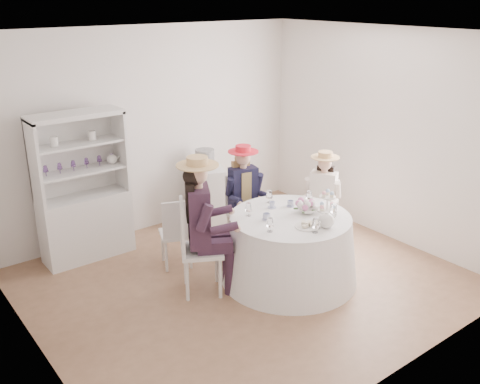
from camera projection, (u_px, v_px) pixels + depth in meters
ground at (245, 281)px, 6.05m from camera, size 4.50×4.50×0.00m
ceiling at (246, 33)px, 5.10m from camera, size 4.50×4.50×0.00m
wall_back at (153, 131)px, 7.06m from camera, size 4.50×0.00×4.50m
wall_front at (407, 232)px, 4.09m from camera, size 4.50×0.00×4.50m
wall_left at (26, 221)px, 4.29m from camera, size 0.00×4.50×4.50m
wall_right at (383, 135)px, 6.86m from camera, size 0.00×4.50×4.50m
tea_table at (289, 248)px, 5.98m from camera, size 1.54×1.54×0.77m
hutch at (84, 208)px, 6.42m from camera, size 1.16×0.65×1.80m
side_table at (206, 195)px, 7.53m from camera, size 0.66×0.66×0.78m
hatbox at (205, 159)px, 7.35m from camera, size 0.34×0.34×0.27m
guest_left at (201, 218)px, 5.56m from camera, size 0.65×0.60×1.53m
guest_mid at (244, 190)px, 6.66m from camera, size 0.50×0.53×1.33m
guest_right at (323, 194)px, 6.68m from camera, size 0.53×0.49×1.24m
spare_chair at (176, 231)px, 6.20m from camera, size 0.47×0.47×0.87m
teacup_a at (266, 217)px, 5.75m from camera, size 0.09×0.09×0.06m
teacup_b at (272, 205)px, 6.07m from camera, size 0.08×0.08×0.07m
teacup_c at (290, 204)px, 6.11m from camera, size 0.09×0.09×0.06m
flower_bowl at (307, 211)px, 5.93m from camera, size 0.27×0.27×0.05m
flower_arrangement at (306, 205)px, 5.92m from camera, size 0.18×0.18×0.07m
table_teapot at (326, 221)px, 5.56m from camera, size 0.23×0.17×0.17m
sandwich_plate at (307, 226)px, 5.58m from camera, size 0.26×0.26×0.06m
cupcake_stand at (327, 203)px, 5.99m from camera, size 0.24×0.24×0.23m
stemware_set at (291, 210)px, 5.82m from camera, size 0.95×0.99×0.15m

